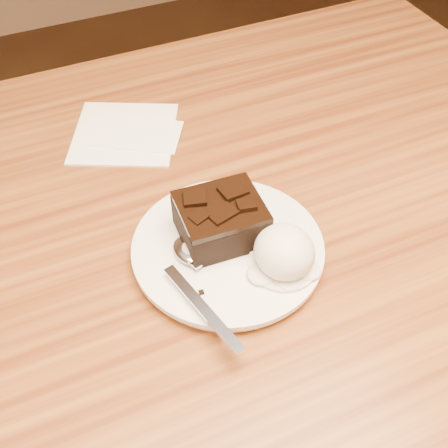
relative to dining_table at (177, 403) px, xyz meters
name	(u,v)px	position (x,y,z in m)	size (l,w,h in m)	color
dining_table	(177,403)	(0.00, 0.00, 0.00)	(1.20, 0.80, 0.75)	#562710
plate	(228,250)	(0.07, -0.04, 0.38)	(0.20, 0.20, 0.02)	white
brownie	(221,222)	(0.07, -0.02, 0.41)	(0.09, 0.07, 0.04)	black
ice_cream_scoop	(284,252)	(0.11, -0.09, 0.41)	(0.06, 0.06, 0.05)	silver
melt_puddle	(283,264)	(0.11, -0.09, 0.39)	(0.07, 0.07, 0.00)	white
spoon	(190,252)	(0.03, -0.04, 0.40)	(0.03, 0.18, 0.01)	silver
napkin	(124,132)	(0.03, 0.21, 0.38)	(0.13, 0.13, 0.01)	white
crumb_a	(188,253)	(0.03, -0.03, 0.39)	(0.01, 0.01, 0.00)	black
crumb_b	(201,292)	(0.02, -0.09, 0.39)	(0.01, 0.01, 0.00)	black
crumb_c	(263,233)	(0.11, -0.04, 0.39)	(0.01, 0.00, 0.00)	black
crumb_d	(264,272)	(0.09, -0.09, 0.39)	(0.01, 0.01, 0.00)	black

